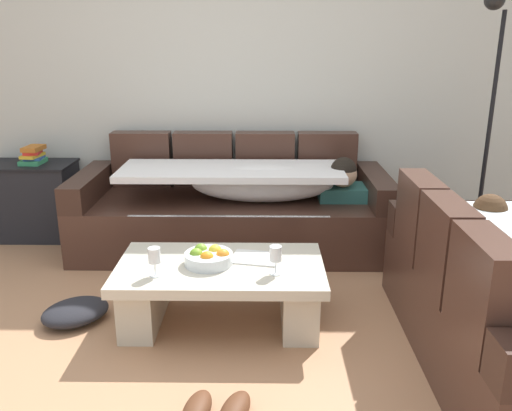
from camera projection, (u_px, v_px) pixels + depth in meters
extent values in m
plane|color=tan|center=(190.00, 361.00, 2.84)|extent=(14.00, 14.00, 0.00)
cube|color=beige|center=(217.00, 73.00, 4.48)|extent=(9.00, 0.10, 2.70)
cube|color=#42291F|center=(232.00, 223.00, 4.30)|extent=(2.44, 0.92, 0.42)
cube|color=#42291F|center=(142.00, 159.00, 4.54)|extent=(0.49, 0.16, 0.46)
cube|color=#42291F|center=(204.00, 159.00, 4.53)|extent=(0.49, 0.16, 0.46)
cube|color=#42291F|center=(265.00, 159.00, 4.52)|extent=(0.49, 0.16, 0.46)
cube|color=#42291F|center=(327.00, 160.00, 4.52)|extent=(0.49, 0.16, 0.46)
cube|color=#352019|center=(89.00, 186.00, 4.22)|extent=(0.18, 0.92, 0.20)
cube|color=#352019|center=(376.00, 187.00, 4.19)|extent=(0.18, 0.92, 0.20)
cube|color=#2D6660|center=(342.00, 192.00, 4.20)|extent=(0.36, 0.28, 0.11)
sphere|color=tan|center=(343.00, 174.00, 4.11)|extent=(0.21, 0.21, 0.21)
sphere|color=black|center=(344.00, 170.00, 4.10)|extent=(0.20, 0.20, 0.20)
ellipsoid|color=white|center=(263.00, 183.00, 4.14)|extent=(1.10, 0.44, 0.28)
cube|color=white|center=(231.00, 171.00, 4.10)|extent=(1.70, 0.60, 0.05)
cube|color=white|center=(229.00, 241.00, 3.87)|extent=(1.44, 0.04, 0.38)
cube|color=#42291F|center=(510.00, 326.00, 2.77)|extent=(0.92, 1.79, 0.42)
cube|color=#42291F|center=(484.00, 291.00, 2.19)|extent=(0.16, 0.45, 0.46)
cube|color=#42291F|center=(446.00, 247.00, 2.65)|extent=(0.16, 0.45, 0.46)
cube|color=#42291F|center=(419.00, 216.00, 3.10)|extent=(0.16, 0.45, 0.46)
cube|color=#352019|center=(462.00, 219.00, 3.45)|extent=(0.92, 0.18, 0.20)
cube|color=gray|center=(479.00, 241.00, 3.21)|extent=(0.28, 0.36, 0.11)
sphere|color=beige|center=(489.00, 215.00, 3.16)|extent=(0.21, 0.21, 0.21)
sphere|color=#4C331E|center=(490.00, 211.00, 3.15)|extent=(0.20, 0.20, 0.20)
cube|color=beige|center=(220.00, 269.00, 3.12)|extent=(1.20, 0.68, 0.06)
cube|color=beige|center=(144.00, 298.00, 3.18)|extent=(0.20, 0.54, 0.32)
cube|color=beige|center=(299.00, 299.00, 3.17)|extent=(0.20, 0.54, 0.32)
cylinder|color=silver|center=(209.00, 259.00, 3.10)|extent=(0.28, 0.28, 0.07)
sphere|color=orange|center=(223.00, 256.00, 3.08)|extent=(0.08, 0.08, 0.08)
sphere|color=gold|center=(215.00, 251.00, 3.14)|extent=(0.08, 0.08, 0.08)
sphere|color=orange|center=(207.00, 258.00, 3.04)|extent=(0.08, 0.08, 0.08)
sphere|color=olive|center=(196.00, 255.00, 3.09)|extent=(0.08, 0.08, 0.08)
sphere|color=olive|center=(201.00, 250.00, 3.16)|extent=(0.08, 0.08, 0.08)
cylinder|color=silver|center=(155.00, 275.00, 2.96)|extent=(0.06, 0.06, 0.01)
cylinder|color=silver|center=(155.00, 269.00, 2.95)|extent=(0.01, 0.01, 0.07)
cylinder|color=silver|center=(154.00, 255.00, 2.92)|extent=(0.07, 0.07, 0.08)
cylinder|color=silver|center=(275.00, 274.00, 2.98)|extent=(0.06, 0.06, 0.01)
cylinder|color=silver|center=(275.00, 267.00, 2.97)|extent=(0.01, 0.01, 0.07)
cylinder|color=silver|center=(276.00, 253.00, 2.94)|extent=(0.07, 0.07, 0.08)
cube|color=white|center=(256.00, 258.00, 3.19)|extent=(0.32, 0.26, 0.01)
cube|color=black|center=(33.00, 202.00, 4.53)|extent=(0.70, 0.42, 0.62)
cube|color=black|center=(28.00, 165.00, 4.43)|extent=(0.72, 0.44, 0.02)
cube|color=#338C59|center=(33.00, 161.00, 4.42)|extent=(0.17, 0.21, 0.04)
cube|color=#2D569E|center=(34.00, 158.00, 4.42)|extent=(0.15, 0.20, 0.02)
cube|color=gold|center=(32.00, 156.00, 4.39)|extent=(0.15, 0.22, 0.02)
cube|color=red|center=(33.00, 152.00, 4.40)|extent=(0.14, 0.18, 0.03)
cube|color=#B76623|center=(33.00, 148.00, 4.39)|extent=(0.14, 0.21, 0.04)
cylinder|color=black|center=(473.00, 251.00, 4.27)|extent=(0.28, 0.28, 0.02)
cylinder|color=black|center=(488.00, 138.00, 3.99)|extent=(0.03, 0.03, 1.80)
ellipsoid|color=#59331E|center=(197.00, 410.00, 2.40)|extent=(0.17, 0.29, 0.09)
ellipsoid|color=#59331E|center=(235.00, 411.00, 2.40)|extent=(0.19, 0.29, 0.09)
ellipsoid|color=#232328|center=(75.00, 312.00, 3.22)|extent=(0.51, 0.50, 0.12)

